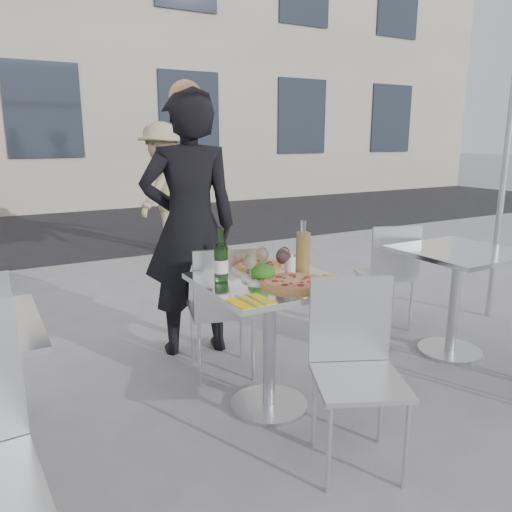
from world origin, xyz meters
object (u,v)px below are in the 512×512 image
side_table_right (456,280)px  wineglass_red_b (284,255)px  napkin_left (251,301)px  pizza_near (293,282)px  napkin_right (328,279)px  main_table (269,317)px  pedestrian_b (163,188)px  sugar_shaker (290,263)px  chair_far (224,302)px  salad_plate (262,273)px  woman_diner (190,226)px  chair_near (355,356)px  wineglass_white_b (263,256)px  wineglass_white_a (250,262)px  wine_bottle (221,262)px  pizza_far (259,267)px  wineglass_red_a (282,257)px  side_chair_rfar (389,268)px  carafe (303,250)px

side_table_right → wineglass_red_b: 1.41m
napkin_left → pizza_near: bearing=20.2°
napkin_right → main_table: bearing=156.3°
main_table → pedestrian_b: bearing=78.5°
side_table_right → sugar_shaker: (-1.32, 0.08, 0.26)m
chair_far → salad_plate: bearing=109.5°
woman_diner → wineglass_red_b: bearing=115.3°
side_table_right → woman_diner: size_ratio=0.42×
chair_near → wineglass_white_b: bearing=123.8°
woman_diner → wineglass_white_a: 0.94m
wine_bottle → wineglass_red_b: size_ratio=1.87×
pizza_far → wineglass_red_b: (0.07, -0.16, 0.09)m
wine_bottle → sugar_shaker: size_ratio=2.76×
main_table → wineglass_red_b: 0.35m
chair_far → napkin_left: bearing=89.4°
woman_diner → chair_far: bearing=103.3°
chair_near → sugar_shaker: (0.06, 0.65, 0.29)m
side_table_right → wineglass_white_b: wineglass_white_b is taller
main_table → napkin_right: bearing=-29.5°
salad_plate → napkin_right: bearing=-30.3°
pedestrian_b → salad_plate: 4.20m
pizza_near → wine_bottle: 0.39m
side_table_right → wine_bottle: wine_bottle is taller
pedestrian_b → wineglass_red_a: pedestrian_b is taller
wineglass_red_a → wineglass_white_a: bearing=-177.5°
side_chair_rfar → wine_bottle: (-1.67, -0.49, 0.36)m
side_table_right → pizza_far: pizza_far is taller
pizza_near → sugar_shaker: 0.25m
carafe → sugar_shaker: size_ratio=2.71×
main_table → wineglass_white_a: 0.34m
chair_far → wineglass_red_b: size_ratio=5.47×
main_table → wine_bottle: size_ratio=2.54×
side_table_right → pizza_far: bearing=171.5°
carafe → salad_plate: bearing=-169.5°
pedestrian_b → sugar_shaker: size_ratio=15.78×
carafe → wineglass_red_a: bearing=-160.6°
sugar_shaker → pizza_far: bearing=134.0°
carafe → wineglass_white_b: size_ratio=1.84×
chair_near → salad_plate: chair_near is taller
wineglass_white_b → carafe: bearing=-4.9°
chair_far → napkin_left: 0.77m
side_chair_rfar → wineglass_white_b: wineglass_white_b is taller
pedestrian_b → wineglass_red_b: size_ratio=10.72×
carafe → main_table: bearing=-163.1°
side_table_right → carafe: (-1.23, 0.08, 0.33)m
chair_near → wineglass_white_a: wineglass_white_a is taller
salad_plate → wineglass_white_a: 0.11m
main_table → pedestrian_b: 4.23m
main_table → side_table_right: 1.50m
chair_near → pizza_near: chair_near is taller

